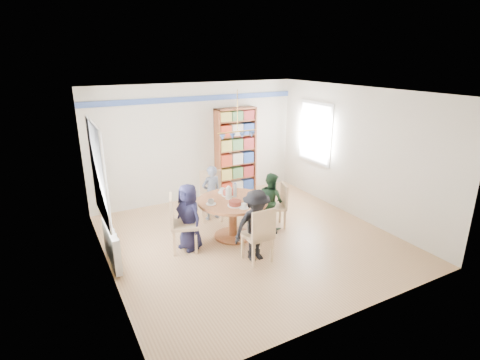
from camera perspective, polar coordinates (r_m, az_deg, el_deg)
ground at (r=7.09m, az=1.55°, el=-8.98°), size 5.00×5.00×0.00m
room_shell at (r=7.13m, az=-3.64°, el=5.30°), size 5.00×5.00×5.00m
radiator at (r=6.49m, az=-18.96°, el=-9.37°), size 0.12×1.00×0.60m
dining_table at (r=6.95m, az=-1.11°, el=-4.51°), size 1.30×1.30×0.75m
chair_left at (r=6.55m, az=-9.29°, el=-6.19°), size 0.57×0.57×1.02m
chair_right at (r=7.43m, az=5.92°, el=-3.60°), size 0.49×0.49×0.89m
chair_far at (r=7.80m, az=-4.43°, el=-1.95°), size 0.56×0.56×1.01m
chair_near at (r=6.11m, az=3.06°, el=-8.08°), size 0.44×0.44×0.98m
person_left at (r=6.59m, az=-7.82°, el=-5.59°), size 0.55×0.68×1.20m
person_right at (r=7.38m, az=4.73°, el=-3.11°), size 0.50×0.60×1.12m
person_far at (r=7.73m, az=-4.37°, el=-1.96°), size 0.44×0.31×1.16m
person_near at (r=6.18m, az=2.46°, el=-6.96°), size 0.80×0.46×1.24m
bookshelf at (r=9.07m, az=-0.67°, el=4.24°), size 1.00×0.30×2.11m
tableware at (r=6.86m, az=-1.39°, el=-2.52°), size 1.05×1.05×0.28m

